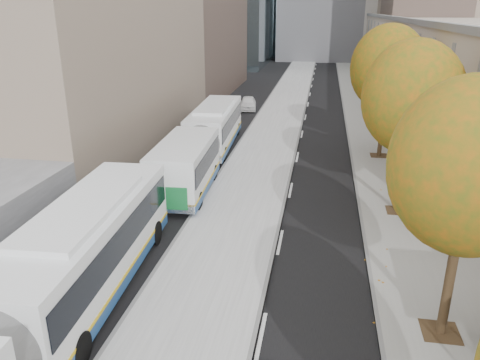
# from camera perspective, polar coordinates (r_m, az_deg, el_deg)

# --- Properties ---
(bus_platform) EXTENTS (4.25, 150.00, 0.15)m
(bus_platform) POSITION_cam_1_polar(r_m,az_deg,el_deg) (35.71, 3.90, 5.48)
(bus_platform) COLOR #A1A1A1
(bus_platform) RESTS_ON ground
(sidewalk) EXTENTS (4.75, 150.00, 0.08)m
(sidewalk) POSITION_cam_1_polar(r_m,az_deg,el_deg) (35.81, 16.77, 4.64)
(sidewalk) COLOR gray
(sidewalk) RESTS_ON ground
(building_tan) EXTENTS (18.00, 92.00, 8.00)m
(building_tan) POSITION_cam_1_polar(r_m,az_deg,el_deg) (65.49, 24.66, 13.96)
(building_tan) COLOR gray
(building_tan) RESTS_ON ground
(tree_c) EXTENTS (4.20, 4.20, 7.28)m
(tree_c) POSITION_cam_1_polar(r_m,az_deg,el_deg) (13.52, 26.21, 1.38)
(tree_c) COLOR black
(tree_c) RESTS_ON sidewalk
(tree_d) EXTENTS (4.40, 4.40, 7.60)m
(tree_d) POSITION_cam_1_polar(r_m,az_deg,el_deg) (22.01, 20.28, 9.40)
(tree_d) COLOR black
(tree_d) RESTS_ON sidewalk
(tree_e) EXTENTS (4.60, 4.60, 7.92)m
(tree_e) POSITION_cam_1_polar(r_m,az_deg,el_deg) (30.79, 17.62, 12.88)
(tree_e) COLOR black
(tree_e) RESTS_ON sidewalk
(bus_near) EXTENTS (3.53, 18.11, 3.00)m
(bus_near) POSITION_cam_1_polar(r_m,az_deg,el_deg) (13.52, -25.43, -15.70)
(bus_near) COLOR white
(bus_near) RESTS_ON ground
(bus_far) EXTENTS (3.26, 16.88, 2.80)m
(bus_far) POSITION_cam_1_polar(r_m,az_deg,el_deg) (28.95, -4.35, 4.93)
(bus_far) COLOR white
(bus_far) RESTS_ON ground
(distant_car) EXTENTS (1.98, 3.84, 1.25)m
(distant_car) POSITION_cam_1_polar(r_m,az_deg,el_deg) (45.10, 0.99, 9.34)
(distant_car) COLOR white
(distant_car) RESTS_ON ground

